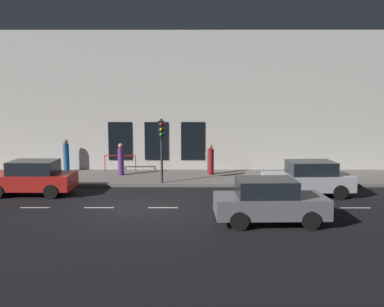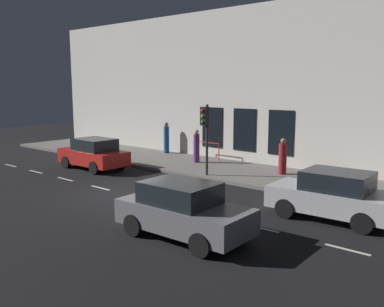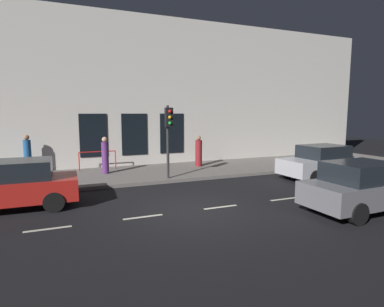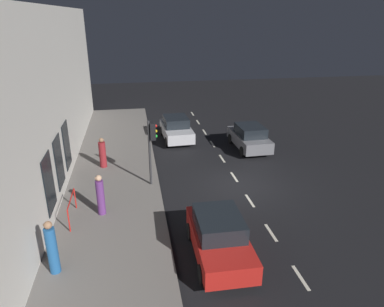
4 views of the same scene
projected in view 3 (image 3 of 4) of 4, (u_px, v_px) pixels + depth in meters
The scene contains 12 objects.
ground_plane at pixel (193, 211), 10.03m from camera, with size 60.00×60.00×0.00m, color black.
sidewalk at pixel (145, 174), 15.75m from camera, with size 4.50×32.00×0.15m.
building_facade at pixel (132, 93), 17.56m from camera, with size 0.65×32.00×8.42m.
lane_centre_line at pixel (220, 207), 10.41m from camera, with size 0.12×27.20×0.01m.
traffic_light at pixel (169, 127), 13.86m from camera, with size 0.47×0.32×3.27m.
parked_car_0 at pixel (14, 185), 10.14m from camera, with size 1.90×3.92×1.58m.
parked_car_1 at pixel (362, 187), 9.87m from camera, with size 1.93×3.94×1.58m.
parked_car_2 at pixel (321, 162), 14.81m from camera, with size 2.01×3.97×1.58m.
pedestrian_0 at pixel (199, 152), 17.41m from camera, with size 0.46×0.46×1.69m.
pedestrian_1 at pixel (105, 156), 15.28m from camera, with size 0.34×0.34×1.79m.
pedestrian_2 at pixel (28, 156), 15.14m from camera, with size 0.43×0.43×1.91m.
red_railing at pixel (98, 156), 16.26m from camera, with size 0.05×1.87×0.97m.
Camera 3 is at (-8.98, 3.71, 3.10)m, focal length 29.52 mm.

